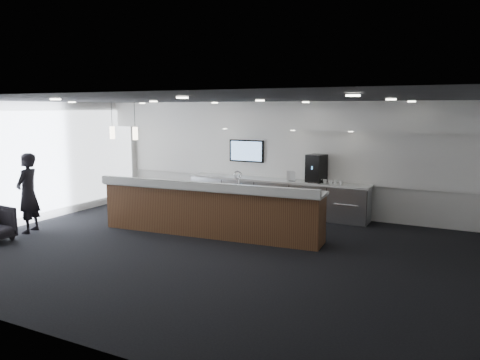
% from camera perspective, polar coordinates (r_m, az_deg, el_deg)
% --- Properties ---
extents(ground, '(10.00, 10.00, 0.00)m').
position_cam_1_polar(ground, '(9.60, -4.26, -8.44)').
color(ground, black).
rests_on(ground, ground).
extents(ceiling, '(10.00, 8.00, 0.02)m').
position_cam_1_polar(ceiling, '(9.18, -4.47, 9.76)').
color(ceiling, black).
rests_on(ceiling, back_wall).
extents(back_wall, '(10.00, 0.02, 3.00)m').
position_cam_1_polar(back_wall, '(12.83, 5.01, 2.73)').
color(back_wall, silver).
rests_on(back_wall, ground).
extents(left_wall, '(0.02, 8.00, 3.00)m').
position_cam_1_polar(left_wall, '(12.61, -24.15, 1.90)').
color(left_wall, silver).
rests_on(left_wall, ground).
extents(soffit_bulkhead, '(10.00, 0.90, 0.70)m').
position_cam_1_polar(soffit_bulkhead, '(12.34, 4.29, 7.86)').
color(soffit_bulkhead, white).
rests_on(soffit_bulkhead, back_wall).
extents(alcove_panel, '(9.80, 0.06, 1.40)m').
position_cam_1_polar(alcove_panel, '(12.79, 4.97, 3.17)').
color(alcove_panel, white).
rests_on(alcove_panel, back_wall).
extents(window_blinds_wall, '(0.04, 7.36, 2.55)m').
position_cam_1_polar(window_blinds_wall, '(12.58, -24.04, 1.89)').
color(window_blinds_wall, silver).
rests_on(window_blinds_wall, left_wall).
extents(back_credenza, '(5.06, 0.66, 0.95)m').
position_cam_1_polar(back_credenza, '(12.64, 4.33, -2.03)').
color(back_credenza, '#9EA2A7').
rests_on(back_credenza, ground).
extents(wall_tv, '(1.05, 0.08, 0.62)m').
position_cam_1_polar(wall_tv, '(13.13, 0.81, 3.56)').
color(wall_tv, black).
rests_on(wall_tv, back_wall).
extents(pendant_left, '(0.12, 0.12, 0.30)m').
position_cam_1_polar(pendant_left, '(11.25, -12.78, 5.55)').
color(pendant_left, '#FBE6C4').
rests_on(pendant_left, ceiling).
extents(pendant_right, '(0.12, 0.12, 0.30)m').
position_cam_1_polar(pendant_right, '(11.71, -15.43, 5.57)').
color(pendant_right, '#FBE6C4').
rests_on(pendant_right, ceiling).
extents(ceiling_can_lights, '(7.00, 5.00, 0.02)m').
position_cam_1_polar(ceiling_can_lights, '(9.18, -4.47, 9.57)').
color(ceiling_can_lights, white).
rests_on(ceiling_can_lights, ceiling).
extents(service_counter, '(5.25, 1.28, 1.49)m').
position_cam_1_polar(service_counter, '(10.56, -3.70, -3.63)').
color(service_counter, '#4C2A19').
rests_on(service_counter, ground).
extents(coffee_machine, '(0.50, 0.58, 0.71)m').
position_cam_1_polar(coffee_machine, '(12.17, 9.29, 1.41)').
color(coffee_machine, black).
rests_on(coffee_machine, back_credenza).
extents(info_sign_left, '(0.17, 0.04, 0.23)m').
position_cam_1_polar(info_sign_left, '(12.28, 6.38, 0.41)').
color(info_sign_left, silver).
rests_on(info_sign_left, back_credenza).
extents(info_sign_right, '(0.20, 0.06, 0.27)m').
position_cam_1_polar(info_sign_right, '(12.29, 6.17, 0.50)').
color(info_sign_right, silver).
rests_on(info_sign_right, back_credenza).
extents(lounge_guest, '(0.64, 0.78, 1.83)m').
position_cam_1_polar(lounge_guest, '(11.74, -24.44, -1.45)').
color(lounge_guest, black).
rests_on(lounge_guest, ground).
extents(cup_0, '(0.11, 0.11, 0.10)m').
position_cam_1_polar(cup_0, '(11.91, 12.25, -0.31)').
color(cup_0, white).
rests_on(cup_0, back_credenza).
extents(cup_1, '(0.15, 0.15, 0.10)m').
position_cam_1_polar(cup_1, '(11.95, 11.60, -0.26)').
color(cup_1, white).
rests_on(cup_1, back_credenza).
extents(cup_2, '(0.14, 0.14, 0.10)m').
position_cam_1_polar(cup_2, '(11.99, 10.95, -0.21)').
color(cup_2, white).
rests_on(cup_2, back_credenza).
extents(cup_3, '(0.14, 0.14, 0.10)m').
position_cam_1_polar(cup_3, '(12.03, 10.31, -0.17)').
color(cup_3, white).
rests_on(cup_3, back_credenza).
extents(cup_4, '(0.15, 0.15, 0.10)m').
position_cam_1_polar(cup_4, '(12.07, 9.68, -0.12)').
color(cup_4, white).
rests_on(cup_4, back_credenza).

